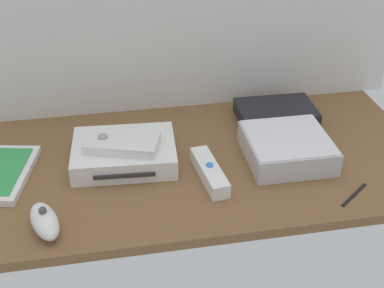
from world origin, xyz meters
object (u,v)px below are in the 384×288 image
at_px(network_router, 276,113).
at_px(game_console, 124,153).
at_px(remote_wand, 210,172).
at_px(stylus_pen, 354,194).
at_px(remote_nunchuk, 45,221).
at_px(remote_classic_pad, 122,143).
at_px(mini_computer, 287,147).

bearing_deg(network_router, game_console, -161.08).
relative_size(network_router, remote_wand, 1.21).
distance_m(network_router, stylus_pen, 0.31).
relative_size(remote_nunchuk, stylus_pen, 1.21).
bearing_deg(network_router, remote_nunchuk, -148.17).
bearing_deg(remote_nunchuk, remote_classic_pad, 32.26).
bearing_deg(remote_classic_pad, remote_nunchuk, -112.49).
height_order(mini_computer, network_router, mini_computer).
xyz_separation_m(network_router, remote_wand, (-0.20, -0.21, -0.00)).
height_order(network_router, remote_nunchuk, remote_nunchuk).
distance_m(game_console, mini_computer, 0.34).
distance_m(remote_nunchuk, stylus_pen, 0.57).
distance_m(game_console, remote_nunchuk, 0.24).
bearing_deg(remote_wand, network_router, 38.69).
bearing_deg(game_console, remote_nunchuk, -124.84).
xyz_separation_m(remote_wand, remote_nunchuk, (-0.31, -0.10, 0.01)).
bearing_deg(stylus_pen, remote_wand, 158.07).
bearing_deg(remote_wand, mini_computer, 7.02).
bearing_deg(stylus_pen, remote_classic_pad, 156.76).
bearing_deg(remote_classic_pad, remote_wand, -7.58).
bearing_deg(mini_computer, game_console, 171.96).
relative_size(mini_computer, remote_classic_pad, 1.07).
relative_size(game_console, mini_computer, 1.28).
bearing_deg(remote_classic_pad, game_console, 96.64).
bearing_deg(remote_wand, game_console, 144.54).
bearing_deg(game_console, stylus_pen, -20.78).
height_order(remote_nunchuk, stylus_pen, remote_nunchuk).
bearing_deg(network_router, remote_classic_pad, -159.50).
distance_m(network_router, remote_wand, 0.29).
height_order(game_console, remote_classic_pad, remote_classic_pad).
bearing_deg(game_console, remote_wand, -25.02).
xyz_separation_m(remote_nunchuk, remote_classic_pad, (0.15, 0.18, 0.03)).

